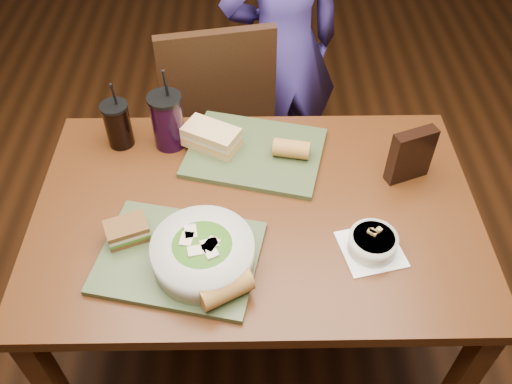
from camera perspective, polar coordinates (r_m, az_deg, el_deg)
ground at (r=2.21m, az=0.00°, el=-14.75°), size 6.00×6.00×0.00m
dining_table at (r=1.66m, az=0.00°, el=-3.80°), size 1.30×0.85×0.75m
chair_far at (r=2.24m, az=-3.62°, el=8.19°), size 0.50×0.50×0.98m
diner at (r=2.31m, az=2.81°, el=14.80°), size 0.60×0.49×1.43m
tray_near at (r=1.48m, az=-8.08°, el=-6.81°), size 0.48×0.40×0.02m
tray_far at (r=1.74m, az=-0.11°, el=4.17°), size 0.49×0.41×0.02m
salad_bowl at (r=1.42m, az=-5.61°, el=-6.30°), size 0.27×0.27×0.09m
soup_bowl at (r=1.50m, az=12.17°, el=-5.25°), size 0.19×0.19×0.07m
sandwich_near at (r=1.52m, az=-13.41°, el=-3.99°), size 0.13×0.11×0.05m
sandwich_far at (r=1.74m, az=-4.71°, el=5.78°), size 0.20×0.17×0.07m
baguette_near at (r=1.36m, az=-3.27°, el=-10.04°), size 0.15×0.13×0.07m
baguette_far at (r=1.70m, az=3.76°, el=4.56°), size 0.12×0.08×0.06m
cup_cola at (r=1.80m, az=-14.33°, el=6.92°), size 0.09×0.09×0.24m
cup_berry at (r=1.75m, az=-9.30°, el=7.42°), size 0.11×0.11×0.29m
chip_bag at (r=1.68m, az=15.98°, el=3.74°), size 0.14×0.09×0.18m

